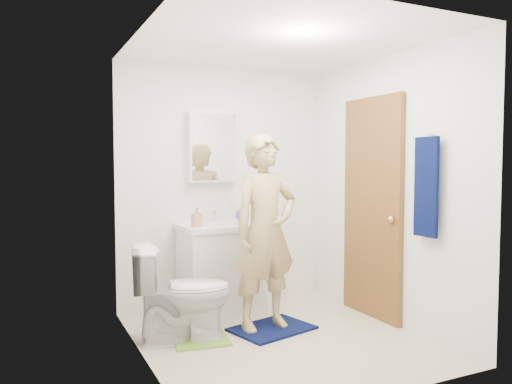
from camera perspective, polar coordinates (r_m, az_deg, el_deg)
floor at (r=4.30m, az=2.56°, el=-16.39°), size 2.20×2.40×0.02m
ceiling at (r=4.16m, az=2.64°, el=16.80°), size 2.20×2.40×0.02m
wall_back at (r=5.15m, az=-3.72°, el=0.65°), size 2.20×0.02×2.40m
wall_front at (r=3.04m, az=13.35°, el=-1.29°), size 2.20×0.02×2.40m
wall_left at (r=3.67m, az=-12.90°, el=-0.51°), size 0.02×2.40×2.40m
wall_right at (r=4.68m, az=14.70°, el=0.27°), size 0.02×2.40×2.40m
vanity_cabinet at (r=4.93m, az=-4.05°, el=-8.87°), size 0.75×0.55×0.80m
countertop at (r=4.86m, az=-4.07°, el=-3.96°), size 0.79×0.59×0.05m
sink_basin at (r=4.86m, az=-4.07°, el=-3.78°), size 0.40×0.40×0.03m
faucet at (r=5.01m, az=-4.82°, el=-2.76°), size 0.03×0.03×0.12m
medicine_cabinet at (r=5.03m, az=-5.04°, el=5.13°), size 0.50×0.12×0.70m
mirror_panel at (r=4.97m, az=-4.79°, el=5.15°), size 0.46×0.01×0.66m
door at (r=4.78m, az=13.10°, el=-1.75°), size 0.05×0.80×2.05m
door_knob at (r=4.51m, az=15.21°, el=-3.03°), size 0.07×0.07×0.07m
towel at (r=4.20m, az=18.88°, el=0.55°), size 0.03×0.24×0.80m
towel_hook at (r=4.23m, az=19.38°, el=6.25°), size 0.06×0.02×0.02m
toilet at (r=4.15m, az=-8.41°, el=-11.29°), size 0.85×0.60×0.79m
bath_mat at (r=4.47m, az=1.84°, el=-15.33°), size 0.76×0.63×0.02m
green_rug at (r=4.22m, az=-6.29°, el=-16.49°), size 0.48×0.43×0.02m
soap_dispenser at (r=4.67m, az=-6.80°, el=-2.87°), size 0.09×0.09×0.18m
toothbrush_cup at (r=5.05m, az=-1.58°, el=-2.77°), size 0.18×0.18×0.11m
man at (r=4.28m, az=1.07°, el=-4.53°), size 0.65×0.46×1.67m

